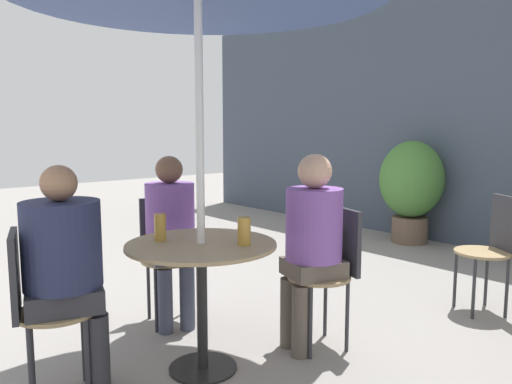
# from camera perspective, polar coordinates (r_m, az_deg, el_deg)

# --- Properties ---
(ground_plane) EXTENTS (20.00, 20.00, 0.00)m
(ground_plane) POSITION_cam_1_polar(r_m,az_deg,el_deg) (3.10, -7.20, -18.78)
(ground_plane) COLOR gray
(storefront_wall) EXTENTS (10.00, 0.06, 3.00)m
(storefront_wall) POSITION_cam_1_polar(r_m,az_deg,el_deg) (6.02, 26.71, 7.84)
(storefront_wall) COLOR #3D4756
(storefront_wall) RESTS_ON ground_plane
(cafe_table_near) EXTENTS (0.83, 0.83, 0.73)m
(cafe_table_near) POSITION_cam_1_polar(r_m,az_deg,el_deg) (2.81, -6.27, -8.68)
(cafe_table_near) COLOR black
(cafe_table_near) RESTS_ON ground_plane
(bistro_chair_0) EXTENTS (0.41, 0.43, 0.87)m
(bistro_chair_0) POSITION_cam_1_polar(r_m,az_deg,el_deg) (3.16, 8.61, -8.01)
(bistro_chair_0) COLOR #997F56
(bistro_chair_0) RESTS_ON ground_plane
(bistro_chair_1) EXTENTS (0.43, 0.41, 0.87)m
(bistro_chair_1) POSITION_cam_1_polar(r_m,az_deg,el_deg) (3.61, -10.19, -6.12)
(bistro_chair_1) COLOR #997F56
(bistro_chair_1) RESTS_ON ground_plane
(bistro_chair_2) EXTENTS (0.41, 0.43, 0.87)m
(bistro_chair_2) POSITION_cam_1_polar(r_m,az_deg,el_deg) (2.72, -23.80, -11.14)
(bistro_chair_2) COLOR #997F56
(bistro_chair_2) RESTS_ON ground_plane
(bistro_chair_3) EXTENTS (0.44, 0.45, 0.87)m
(bistro_chair_3) POSITION_cam_1_polar(r_m,az_deg,el_deg) (4.09, 25.54, -5.16)
(bistro_chair_3) COLOR #997F56
(bistro_chair_3) RESTS_ON ground_plane
(seated_person_0) EXTENTS (0.38, 0.40, 1.21)m
(seated_person_0) POSITION_cam_1_polar(r_m,az_deg,el_deg) (3.05, 6.39, -4.88)
(seated_person_0) COLOR brown
(seated_person_0) RESTS_ON ground_plane
(seated_person_1) EXTENTS (0.39, 0.36, 1.18)m
(seated_person_1) POSITION_cam_1_polar(r_m,az_deg,el_deg) (3.44, -9.71, -3.83)
(seated_person_1) COLOR #42475B
(seated_person_1) RESTS_ON ground_plane
(seated_person_2) EXTENTS (0.42, 0.44, 1.18)m
(seated_person_2) POSITION_cam_1_polar(r_m,az_deg,el_deg) (2.67, -20.84, -7.49)
(seated_person_2) COLOR #2D2D33
(seated_person_2) RESTS_ON ground_plane
(beer_glass_0) EXTENTS (0.07, 0.07, 0.15)m
(beer_glass_0) POSITION_cam_1_polar(r_m,az_deg,el_deg) (2.85, -10.90, -3.97)
(beer_glass_0) COLOR #B28433
(beer_glass_0) RESTS_ON cafe_table_near
(beer_glass_1) EXTENTS (0.07, 0.07, 0.15)m
(beer_glass_1) POSITION_cam_1_polar(r_m,az_deg,el_deg) (2.70, -1.37, -4.49)
(beer_glass_1) COLOR #B28433
(beer_glass_1) RESTS_ON cafe_table_near
(potted_plant_0) EXTENTS (0.75, 0.75, 1.22)m
(potted_plant_0) POSITION_cam_1_polar(r_m,az_deg,el_deg) (6.20, 17.33, 0.87)
(potted_plant_0) COLOR brown
(potted_plant_0) RESTS_ON ground_plane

